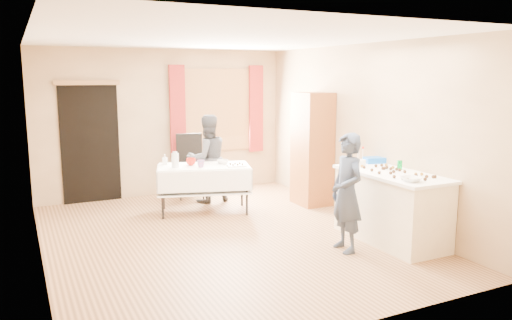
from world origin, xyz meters
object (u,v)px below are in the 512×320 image
counter (391,207)px  girl (347,193)px  woman (208,159)px  party_table (204,184)px  chair (191,179)px  cabinet (312,149)px

counter → girl: girl is taller
girl → woman: 3.09m
girl → woman: (-0.67, 3.02, 0.01)m
girl → party_table: bearing=-153.6°
chair → woman: size_ratio=0.75×
counter → party_table: size_ratio=1.00×
cabinet → woman: (-1.52, 0.89, -0.19)m
cabinet → girl: (-0.84, -2.13, -0.20)m
cabinet → party_table: size_ratio=1.17×
cabinet → counter: bearing=-92.8°
chair → girl: 3.58m
chair → woman: woman is taller
party_table → cabinet: bearing=7.7°
cabinet → woman: bearing=149.5°
cabinet → girl: 2.30m
counter → girl: 0.80m
woman → cabinet: bearing=147.3°
girl → counter: bearing=98.7°
party_table → chair: chair is taller
party_table → counter: bearing=-37.4°
chair → girl: girl is taller
cabinet → chair: bearing=141.6°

